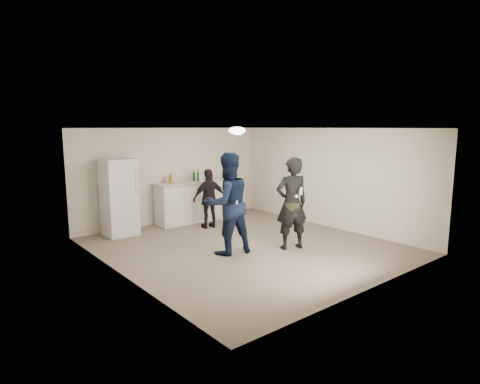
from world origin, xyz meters
TOP-DOWN VIEW (x-y plane):
  - floor at (0.00, 0.00)m, footprint 6.00×6.00m
  - ceiling at (0.00, 0.00)m, footprint 6.00×6.00m
  - wall_back at (0.00, 3.00)m, footprint 6.00×0.00m
  - wall_front at (0.00, -3.00)m, footprint 6.00×0.00m
  - wall_left at (-2.75, 0.00)m, footprint 0.00×6.00m
  - wall_right at (2.75, 0.00)m, footprint 0.00×6.00m
  - counter at (0.67, 2.67)m, footprint 2.60×0.56m
  - counter_top at (0.67, 2.67)m, footprint 2.68×0.64m
  - fridge at (-1.70, 2.60)m, footprint 0.70×0.70m
  - fridge_handle at (-1.42, 2.23)m, footprint 0.02×0.02m
  - ceiling_dome at (0.00, 0.30)m, footprint 0.36×0.36m
  - shaker at (-0.30, 2.81)m, footprint 0.08×0.08m
  - man at (-0.60, -0.14)m, footprint 1.11×0.93m
  - woman at (0.63, -0.72)m, footprint 0.82×0.67m
  - camo_shorts at (0.63, -0.72)m, footprint 0.34×0.34m
  - spectator at (0.32, 1.80)m, footprint 0.93×0.51m
  - remote_man at (-0.60, -0.42)m, footprint 0.04×0.04m
  - nunchuk_man at (-0.48, -0.39)m, footprint 0.07×0.07m
  - remote_woman at (0.63, -0.97)m, footprint 0.04×0.04m
  - nunchuk_woman at (0.53, -0.94)m, footprint 0.07×0.07m
  - bottle_cluster at (0.43, 2.66)m, footprint 1.22×0.27m

SIDE VIEW (x-z plane):
  - floor at x=0.00m, z-range 0.00..0.00m
  - counter at x=0.67m, z-range 0.00..1.05m
  - spectator at x=0.32m, z-range 0.00..1.50m
  - camo_shorts at x=0.63m, z-range 0.71..0.99m
  - fridge at x=-1.70m, z-range 0.00..1.80m
  - woman at x=0.63m, z-range 0.00..1.92m
  - nunchuk_man at x=-0.48m, z-range 0.95..1.01m
  - man at x=-0.60m, z-range 0.00..2.04m
  - remote_man at x=-0.60m, z-range 0.98..1.12m
  - counter_top at x=0.67m, z-range 1.05..1.09m
  - nunchuk_woman at x=0.53m, z-range 1.11..1.18m
  - shaker at x=-0.30m, z-range 1.09..1.26m
  - bottle_cluster at x=0.43m, z-range 1.07..1.32m
  - wall_back at x=0.00m, z-range -1.75..4.25m
  - wall_front at x=0.00m, z-range -1.75..4.25m
  - wall_left at x=-2.75m, z-range -1.75..4.25m
  - wall_right at x=2.75m, z-range -1.75..4.25m
  - remote_woman at x=0.63m, z-range 1.18..1.32m
  - fridge_handle at x=-1.42m, z-range 1.00..1.60m
  - ceiling_dome at x=0.00m, z-range 2.37..2.53m
  - ceiling at x=0.00m, z-range 2.50..2.50m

